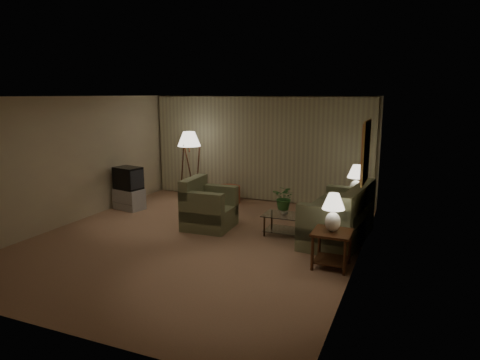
# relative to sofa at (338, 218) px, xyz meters

# --- Properties ---
(ground) EXTENTS (7.00, 7.00, 0.00)m
(ground) POSITION_rel_sofa_xyz_m (-2.50, -1.01, -0.43)
(ground) COLOR #AD795F
(ground) RESTS_ON ground
(room_shell) EXTENTS (6.04, 7.02, 2.72)m
(room_shell) POSITION_rel_sofa_xyz_m (-2.48, 0.49, 1.32)
(room_shell) COLOR #BCAB90
(room_shell) RESTS_ON ground
(sofa) EXTENTS (2.12, 1.37, 0.85)m
(sofa) POSITION_rel_sofa_xyz_m (0.00, 0.00, 0.00)
(sofa) COLOR #7A815A
(sofa) RESTS_ON ground
(armchair) EXTENTS (1.06, 1.01, 0.82)m
(armchair) POSITION_rel_sofa_xyz_m (-2.59, -0.25, -0.01)
(armchair) COLOR #7A815A
(armchair) RESTS_ON ground
(side_table_near) EXTENTS (0.60, 0.60, 0.60)m
(side_table_near) POSITION_rel_sofa_xyz_m (0.15, -1.35, -0.01)
(side_table_near) COLOR #3C2210
(side_table_near) RESTS_ON ground
(side_table_far) EXTENTS (0.54, 0.45, 0.60)m
(side_table_far) POSITION_rel_sofa_xyz_m (0.15, 1.25, -0.02)
(side_table_far) COLOR #3C2210
(side_table_far) RESTS_ON ground
(table_lamp_near) EXTENTS (0.36, 0.36, 0.62)m
(table_lamp_near) POSITION_rel_sofa_xyz_m (0.15, -1.35, 0.54)
(table_lamp_near) COLOR white
(table_lamp_near) RESTS_ON side_table_near
(table_lamp_far) EXTENTS (0.39, 0.39, 0.67)m
(table_lamp_far) POSITION_rel_sofa_xyz_m (0.15, 1.25, 0.57)
(table_lamp_far) COLOR white
(table_lamp_far) RESTS_ON side_table_far
(coffee_table) EXTENTS (1.10, 0.60, 0.41)m
(coffee_table) POSITION_rel_sofa_xyz_m (-0.87, -0.10, -0.15)
(coffee_table) COLOR silver
(coffee_table) RESTS_ON ground
(tv_cabinet) EXTENTS (0.88, 0.72, 0.50)m
(tv_cabinet) POSITION_rel_sofa_xyz_m (-5.05, 0.32, -0.18)
(tv_cabinet) COLOR #AFAFB2
(tv_cabinet) RESTS_ON ground
(crt_tv) EXTENTS (0.79, 0.69, 0.53)m
(crt_tv) POSITION_rel_sofa_xyz_m (-5.05, 0.32, 0.34)
(crt_tv) COLOR black
(crt_tv) RESTS_ON tv_cabinet
(floor_lamp) EXTENTS (0.59, 0.59, 1.81)m
(floor_lamp) POSITION_rel_sofa_xyz_m (-4.07, 1.57, 0.52)
(floor_lamp) COLOR #3C2210
(floor_lamp) RESTS_ON ground
(ottoman) EXTENTS (0.78, 0.78, 0.43)m
(ottoman) POSITION_rel_sofa_xyz_m (-3.12, 1.82, -0.21)
(ottoman) COLOR #A95B39
(ottoman) RESTS_ON ground
(vase) EXTENTS (0.17, 0.17, 0.16)m
(vase) POSITION_rel_sofa_xyz_m (-1.02, -0.10, 0.07)
(vase) COLOR white
(vase) RESTS_ON coffee_table
(flowers) EXTENTS (0.49, 0.44, 0.48)m
(flowers) POSITION_rel_sofa_xyz_m (-1.02, -0.10, 0.39)
(flowers) COLOR #3B7A36
(flowers) RESTS_ON vase
(book) EXTENTS (0.16, 0.21, 0.02)m
(book) POSITION_rel_sofa_xyz_m (-0.62, -0.20, -0.00)
(book) COLOR olive
(book) RESTS_ON coffee_table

